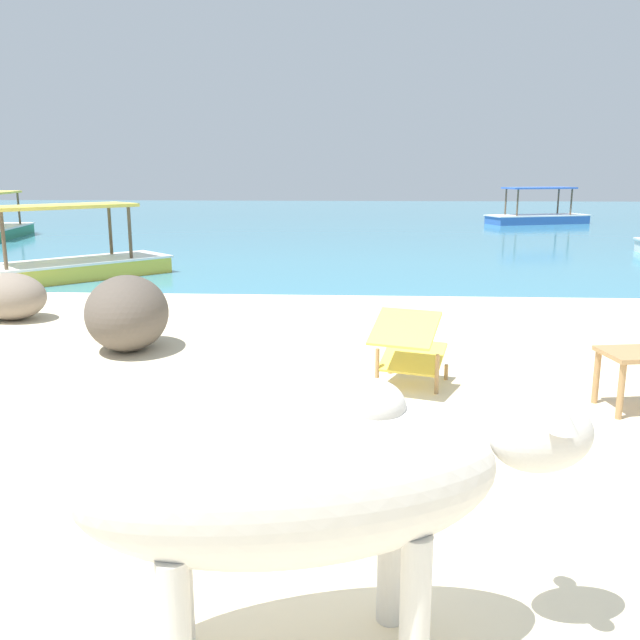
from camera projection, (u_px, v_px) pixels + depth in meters
The scene contains 8 objects.
sand_beach at pixel (275, 560), 3.25m from camera, with size 18.00×14.00×0.04m, color beige.
water_surface at pixel (348, 223), 24.69m from camera, with size 60.00×36.00×0.03m, color teal.
cow at pixel (307, 482), 2.42m from camera, with size 1.99×0.92×1.11m.
deck_chair_near at pixel (409, 345), 5.68m from camera, with size 0.75×0.89×0.68m.
shore_rock_large at pixel (10, 296), 8.37m from camera, with size 0.94×0.72×0.59m, color gray.
shore_rock_medium at pixel (127, 313), 6.93m from camera, with size 1.07×0.84×0.78m, color brown.
boat_blue at pixel (537, 216), 23.97m from camera, with size 3.85×2.29×1.29m.
boat_yellow at pixel (64, 264), 11.64m from camera, with size 3.37×3.45×1.29m.
Camera 1 is at (0.39, -2.90, 1.87)m, focal length 37.60 mm.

